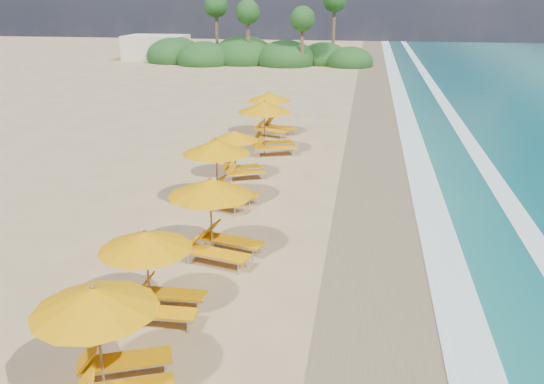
{
  "coord_description": "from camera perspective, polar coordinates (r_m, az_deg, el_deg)",
  "views": [
    {
      "loc": [
        2.93,
        -17.49,
        7.48
      ],
      "look_at": [
        0.0,
        0.0,
        1.2
      ],
      "focal_mm": 37.14,
      "sensor_mm": 36.0,
      "label": 1
    }
  ],
  "objects": [
    {
      "name": "wet_sand",
      "position": [
        19.05,
        11.98,
        -4.06
      ],
      "size": [
        4.0,
        160.0,
        0.01
      ],
      "primitive_type": "cube",
      "color": "#8C7953",
      "rests_on": "ground"
    },
    {
      "name": "station_3",
      "position": [
        16.47,
        -5.62,
        -2.21
      ],
      "size": [
        3.11,
        3.0,
        2.52
      ],
      "rotation": [
        0.0,
        0.0,
        -0.24
      ],
      "color": "olive",
      "rests_on": "ground"
    },
    {
      "name": "station_2",
      "position": [
        13.83,
        -11.81,
        -7.58
      ],
      "size": [
        2.5,
        2.31,
        2.28
      ],
      "rotation": [
        0.0,
        0.0,
        0.03
      ],
      "color": "olive",
      "rests_on": "ground"
    },
    {
      "name": "station_4",
      "position": [
        20.67,
        -5.17,
        2.37
      ],
      "size": [
        3.25,
        3.18,
        2.53
      ],
      "rotation": [
        0.0,
        0.0,
        -0.34
      ],
      "color": "olive",
      "rests_on": "ground"
    },
    {
      "name": "station_7",
      "position": [
        31.32,
        -0.01,
        8.24
      ],
      "size": [
        3.16,
        3.12,
        2.43
      ],
      "rotation": [
        0.0,
        0.0,
        -0.39
      ],
      "color": "olive",
      "rests_on": "ground"
    },
    {
      "name": "station_5",
      "position": [
        23.9,
        -3.4,
        4.19
      ],
      "size": [
        2.78,
        2.77,
        2.11
      ],
      "rotation": [
        0.0,
        0.0,
        0.44
      ],
      "color": "olive",
      "rests_on": "ground"
    },
    {
      "name": "surf_foam",
      "position": [
        19.38,
        19.99,
        -4.37
      ],
      "size": [
        4.0,
        160.0,
        0.01
      ],
      "color": "white",
      "rests_on": "ground"
    },
    {
      "name": "beach_building",
      "position": [
        70.34,
        -11.64,
        14.16
      ],
      "size": [
        7.0,
        5.0,
        2.8
      ],
      "primitive_type": "cube",
      "color": "beige",
      "rests_on": "ground"
    },
    {
      "name": "ground",
      "position": [
        19.25,
        -0.0,
        -3.37
      ],
      "size": [
        160.0,
        160.0,
        0.0
      ],
      "primitive_type": "plane",
      "color": "tan",
      "rests_on": "ground"
    },
    {
      "name": "station_1",
      "position": [
        11.48,
        -16.23,
        -13.59
      ],
      "size": [
        3.16,
        3.12,
        2.43
      ],
      "rotation": [
        0.0,
        0.0,
        0.39
      ],
      "color": "olive",
      "rests_on": "ground"
    },
    {
      "name": "treeline",
      "position": [
        64.63,
        -2.08,
        13.73
      ],
      "size": [
        25.8,
        8.8,
        9.74
      ],
      "color": "#163D14",
      "rests_on": "ground"
    },
    {
      "name": "station_6",
      "position": [
        27.55,
        -0.35,
        6.94
      ],
      "size": [
        3.38,
        3.31,
        2.66
      ],
      "rotation": [
        0.0,
        0.0,
        0.33
      ],
      "color": "olive",
      "rests_on": "ground"
    }
  ]
}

